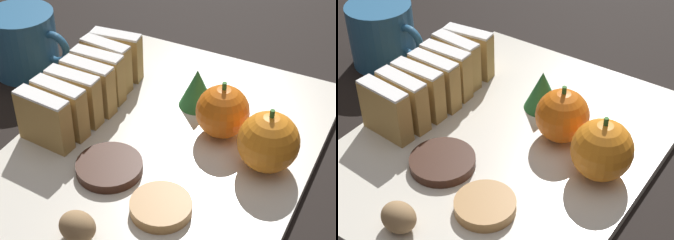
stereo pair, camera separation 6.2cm
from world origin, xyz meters
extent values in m
plane|color=black|center=(0.00, 0.00, 0.00)|extent=(6.00, 6.00, 0.00)
cube|color=silver|center=(0.00, 0.00, 0.01)|extent=(0.32, 0.41, 0.01)
cube|color=tan|center=(-0.12, -0.06, 0.04)|extent=(0.07, 0.02, 0.06)
cube|color=white|center=(-0.12, -0.06, 0.07)|extent=(0.07, 0.02, 0.00)
cube|color=tan|center=(-0.12, -0.04, 0.04)|extent=(0.07, 0.02, 0.06)
cube|color=white|center=(-0.12, -0.04, 0.07)|extent=(0.07, 0.02, 0.00)
cube|color=tan|center=(-0.12, -0.01, 0.04)|extent=(0.07, 0.02, 0.06)
cube|color=white|center=(-0.12, -0.01, 0.07)|extent=(0.06, 0.02, 0.00)
cube|color=tan|center=(-0.11, 0.01, 0.04)|extent=(0.07, 0.02, 0.06)
cube|color=white|center=(-0.11, 0.01, 0.07)|extent=(0.07, 0.02, 0.00)
cube|color=tan|center=(-0.12, 0.04, 0.04)|extent=(0.07, 0.02, 0.06)
cube|color=white|center=(-0.12, 0.04, 0.07)|extent=(0.06, 0.02, 0.00)
cube|color=tan|center=(-0.12, 0.07, 0.04)|extent=(0.07, 0.02, 0.06)
cube|color=white|center=(-0.12, 0.07, 0.07)|extent=(0.07, 0.02, 0.00)
cube|color=tan|center=(-0.12, 0.09, 0.04)|extent=(0.07, 0.03, 0.06)
cube|color=white|center=(-0.12, 0.09, 0.07)|extent=(0.07, 0.03, 0.00)
sphere|color=orange|center=(0.05, 0.04, 0.04)|extent=(0.06, 0.06, 0.06)
cylinder|color=#38702D|center=(0.05, 0.04, 0.08)|extent=(0.01, 0.01, 0.01)
sphere|color=orange|center=(0.11, 0.01, 0.04)|extent=(0.07, 0.07, 0.07)
cylinder|color=#38702D|center=(0.11, 0.01, 0.08)|extent=(0.01, 0.01, 0.01)
ellipsoid|color=#9E7A51|center=(-0.01, -0.16, 0.03)|extent=(0.04, 0.03, 0.03)
cylinder|color=#381E14|center=(-0.03, -0.07, 0.02)|extent=(0.07, 0.07, 0.01)
cylinder|color=#B27F47|center=(0.04, -0.10, 0.02)|extent=(0.06, 0.06, 0.01)
cone|color=#2D7538|center=(0.00, 0.08, 0.04)|extent=(0.04, 0.04, 0.05)
cylinder|color=#2D6693|center=(-0.25, 0.06, 0.04)|extent=(0.09, 0.09, 0.09)
torus|color=#2D6693|center=(-0.20, 0.06, 0.05)|extent=(0.05, 0.01, 0.05)
camera|label=1|loc=(0.22, -0.44, 0.42)|focal=60.00mm
camera|label=2|loc=(0.28, -0.41, 0.42)|focal=60.00mm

